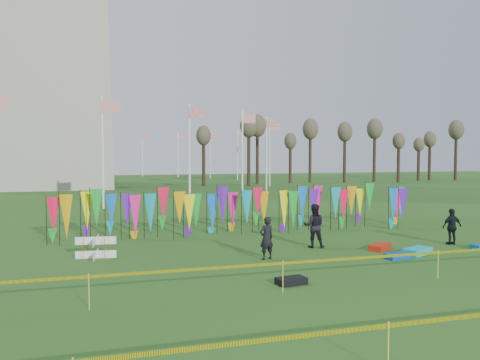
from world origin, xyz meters
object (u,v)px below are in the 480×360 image
object	(u,v)px
kite_bag_turquoise	(417,251)
box_kite	(96,248)
person_right	(452,227)
kite_bag_black	(291,281)
kite_bag_blue	(397,256)
person_left	(267,238)
person_mid	(314,226)
kite_bag_red	(380,247)

from	to	relation	value
kite_bag_turquoise	box_kite	bearing A→B (deg)	167.36
box_kite	kite_bag_turquoise	xyz separation A→B (m)	(11.89, -2.67, -0.29)
person_right	kite_bag_black	world-z (taller)	person_right
box_kite	kite_bag_blue	xyz separation A→B (m)	(10.69, -3.13, -0.32)
box_kite	person_right	size ratio (longest dim) A/B	0.54
person_right	kite_bag_turquoise	xyz separation A→B (m)	(-2.68, -1.28, -0.65)
person_left	person_mid	distance (m)	3.06
kite_bag_blue	kite_bag_black	xyz separation A→B (m)	(-5.08, -2.08, 0.00)
person_left	kite_bag_black	distance (m)	3.43
kite_bag_turquoise	kite_bag_black	bearing A→B (deg)	-158.03
person_mid	kite_bag_black	world-z (taller)	person_mid
person_mid	kite_bag_red	xyz separation A→B (m)	(2.38, -1.15, -0.80)
kite_bag_turquoise	person_mid	bearing A→B (deg)	144.07
person_mid	kite_bag_turquoise	world-z (taller)	person_mid
kite_bag_turquoise	person_right	bearing A→B (deg)	25.49
person_left	kite_bag_turquoise	size ratio (longest dim) A/B	1.29
person_left	person_right	bearing A→B (deg)	168.86
kite_bag_red	kite_bag_black	xyz separation A→B (m)	(-5.42, -3.74, -0.01)
person_left	kite_bag_blue	distance (m)	4.89
person_left	person_right	xyz separation A→B (m)	(8.56, 0.48, -0.01)
person_left	kite_bag_turquoise	xyz separation A→B (m)	(5.88, -0.80, -0.66)
person_left	kite_bag_black	xyz separation A→B (m)	(-0.41, -3.34, -0.69)
person_left	kite_bag_red	distance (m)	5.08
kite_bag_red	kite_bag_black	bearing A→B (deg)	-145.39
person_left	person_right	size ratio (longest dim) A/B	1.02
person_left	kite_bag_turquoise	bearing A→B (deg)	157.92
person_mid	person_left	bearing A→B (deg)	52.06
kite_bag_turquoise	kite_bag_black	xyz separation A→B (m)	(-6.29, -2.54, -0.02)
kite_bag_black	box_kite	bearing A→B (deg)	137.12
kite_bag_black	person_left	bearing A→B (deg)	83.03
box_kite	kite_bag_turquoise	distance (m)	12.19
person_right	kite_bag_red	bearing A→B (deg)	3.09
kite_bag_blue	kite_bag_black	world-z (taller)	kite_bag_black
kite_bag_turquoise	kite_bag_blue	size ratio (longest dim) A/B	1.31
person_left	box_kite	bearing A→B (deg)	-31.57
kite_bag_turquoise	kite_bag_red	bearing A→B (deg)	125.77
person_right	kite_bag_blue	world-z (taller)	person_right
person_mid	kite_bag_turquoise	xyz separation A→B (m)	(3.25, -2.36, -0.78)
person_mid	kite_bag_black	xyz separation A→B (m)	(-3.04, -4.89, -0.80)
person_right	kite_bag_turquoise	distance (m)	3.04
person_left	kite_bag_turquoise	distance (m)	5.97
person_left	person_right	distance (m)	8.58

